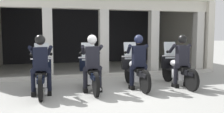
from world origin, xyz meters
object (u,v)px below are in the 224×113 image
police_officer_far_left (41,60)px  motorcycle_center_right (135,71)px  motorcycle_center_left (91,72)px  motorcycle_far_right (177,69)px  police_officer_center_right (138,57)px  police_officer_far_right (182,56)px  motorcycle_far_left (42,75)px  police_officer_center_left (92,58)px

police_officer_far_left → motorcycle_center_right: police_officer_far_left is taller
motorcycle_center_left → motorcycle_far_right: same height
police_officer_center_right → police_officer_far_right: bearing=0.1°
motorcycle_far_left → motorcycle_far_right: 4.06m
motorcycle_center_left → motorcycle_far_left: bearing=-174.7°
police_officer_far_left → motorcycle_center_left: 1.46m
police_officer_center_left → police_officer_center_right: (1.35, 0.01, 0.00)m
motorcycle_far_left → police_officer_far_left: size_ratio=1.29×
police_officer_far_left → police_officer_center_left: same height
police_officer_far_left → motorcycle_far_right: bearing=4.5°
motorcycle_far_left → police_officer_far_left: police_officer_far_left is taller
motorcycle_center_left → motorcycle_far_right: (2.71, -0.09, 0.00)m
police_officer_far_right → police_officer_center_left: bearing=-177.3°
police_officer_center_right → police_officer_far_left: bearing=-174.8°
motorcycle_center_left → police_officer_far_right: police_officer_far_right is taller
police_officer_far_left → motorcycle_center_left: size_ratio=0.78×
police_officer_center_right → police_officer_far_right: (1.35, -0.10, 0.00)m
police_officer_center_left → motorcycle_far_left: bearing=173.4°
motorcycle_far_left → motorcycle_center_right: (2.71, 0.05, 0.00)m
police_officer_far_left → police_officer_far_right: (4.06, -0.04, 0.00)m
motorcycle_center_left → police_officer_center_left: bearing=-86.7°
police_officer_center_left → police_officer_far_right: same height
motorcycle_far_right → motorcycle_center_left: bearing=-177.3°
police_officer_far_left → motorcycle_far_left: bearing=90.8°
police_officer_center_left → police_officer_far_right: (2.71, -0.09, 0.00)m
motorcycle_far_left → motorcycle_center_right: size_ratio=1.00×
police_officer_far_right → police_officer_center_right: bearing=-179.6°
motorcycle_far_left → police_officer_far_right: bearing=-3.5°
motorcycle_far_left → motorcycle_far_right: bearing=0.5°
motorcycle_center_right → police_officer_center_right: police_officer_center_right is taller
police_officer_far_left → motorcycle_center_right: size_ratio=0.78×
police_officer_far_left → police_officer_center_right: same height
motorcycle_far_left → motorcycle_center_left: same height
motorcycle_far_right → police_officer_far_right: size_ratio=1.29×
police_officer_far_left → police_officer_center_right: size_ratio=1.00×
motorcycle_far_left → police_officer_far_right: 4.10m
police_officer_center_right → motorcycle_far_right: police_officer_center_right is taller
motorcycle_center_left → police_officer_center_right: 1.45m
motorcycle_center_left → motorcycle_center_right: same height
motorcycle_center_right → police_officer_far_right: 1.47m
police_officer_far_right → police_officer_far_left: bearing=-176.2°
police_officer_center_left → motorcycle_far_right: police_officer_center_left is taller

